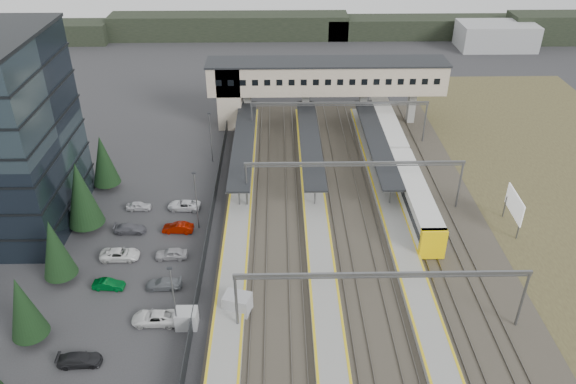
{
  "coord_description": "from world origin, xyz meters",
  "views": [
    {
      "loc": [
        2.25,
        -48.95,
        41.12
      ],
      "look_at": [
        3.4,
        11.96,
        4.0
      ],
      "focal_mm": 35.0,
      "sensor_mm": 36.0,
      "label": 1
    }
  ],
  "objects_px": {
    "relay_cabin_near": "(237,304)",
    "train": "(399,160)",
    "billboard": "(514,206)",
    "relay_cabin_far": "(187,318)",
    "footbridge": "(310,80)"
  },
  "relations": [
    {
      "from": "train",
      "to": "relay_cabin_near",
      "type": "bearing_deg",
      "value": -127.35
    },
    {
      "from": "footbridge",
      "to": "billboard",
      "type": "height_order",
      "value": "footbridge"
    },
    {
      "from": "billboard",
      "to": "footbridge",
      "type": "bearing_deg",
      "value": 126.16
    },
    {
      "from": "billboard",
      "to": "relay_cabin_far",
      "type": "bearing_deg",
      "value": -156.78
    },
    {
      "from": "relay_cabin_far",
      "to": "train",
      "type": "bearing_deg",
      "value": 48.7
    },
    {
      "from": "relay_cabin_near",
      "to": "footbridge",
      "type": "height_order",
      "value": "footbridge"
    },
    {
      "from": "relay_cabin_near",
      "to": "relay_cabin_far",
      "type": "distance_m",
      "value": 5.34
    },
    {
      "from": "billboard",
      "to": "train",
      "type": "bearing_deg",
      "value": 129.07
    },
    {
      "from": "footbridge",
      "to": "billboard",
      "type": "bearing_deg",
      "value": -53.84
    },
    {
      "from": "relay_cabin_far",
      "to": "footbridge",
      "type": "bearing_deg",
      "value": 73.24
    },
    {
      "from": "footbridge",
      "to": "relay_cabin_far",
      "type": "bearing_deg",
      "value": -106.76
    },
    {
      "from": "train",
      "to": "billboard",
      "type": "bearing_deg",
      "value": -50.93
    },
    {
      "from": "relay_cabin_near",
      "to": "train",
      "type": "xyz_separation_m",
      "value": [
        22.16,
        29.04,
        1.05
      ]
    },
    {
      "from": "relay_cabin_far",
      "to": "train",
      "type": "relative_size",
      "value": 0.05
    },
    {
      "from": "train",
      "to": "billboard",
      "type": "height_order",
      "value": "billboard"
    }
  ]
}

